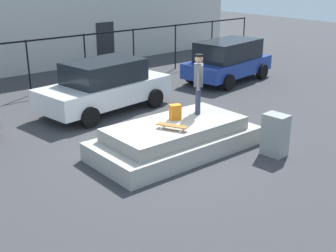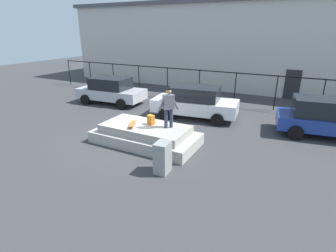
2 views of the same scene
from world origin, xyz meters
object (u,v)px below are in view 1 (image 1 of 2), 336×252
at_px(skateboarder, 198,80).
at_px(utility_box, 275,135).
at_px(car_blue_hatchback_far, 228,60).
at_px(backpack, 175,112).
at_px(car_white_sedan_mid, 105,86).
at_px(skateboard, 172,126).

relative_size(skateboarder, utility_box, 1.49).
bearing_deg(car_blue_hatchback_far, backpack, -147.11).
xyz_separation_m(backpack, car_white_sedan_mid, (0.35, 4.01, -0.14)).
distance_m(backpack, car_blue_hatchback_far, 7.83).
xyz_separation_m(skateboard, car_white_sedan_mid, (0.92, 4.56, -0.04)).
relative_size(skateboarder, car_blue_hatchback_far, 0.38).
xyz_separation_m(skateboarder, utility_box, (0.83, -2.01, -1.19)).
bearing_deg(car_blue_hatchback_far, skateboard, -146.10).
bearing_deg(car_white_sedan_mid, skateboard, -101.38).
xyz_separation_m(backpack, car_blue_hatchback_far, (6.57, 4.25, -0.10)).
relative_size(backpack, car_white_sedan_mid, 0.09).
relative_size(skateboard, car_white_sedan_mid, 0.17).
distance_m(skateboard, car_blue_hatchback_far, 8.60).
height_order(skateboard, car_blue_hatchback_far, car_blue_hatchback_far).
bearing_deg(backpack, car_white_sedan_mid, -75.91).
distance_m(car_white_sedan_mid, car_blue_hatchback_far, 6.23).
height_order(skateboard, utility_box, utility_box).
bearing_deg(car_white_sedan_mid, utility_box, -77.74).
distance_m(car_white_sedan_mid, utility_box, 6.15).
bearing_deg(skateboarder, skateboard, -157.91).
bearing_deg(skateboarder, car_white_sedan_mid, 96.81).
xyz_separation_m(car_white_sedan_mid, utility_box, (1.30, -6.00, -0.32)).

